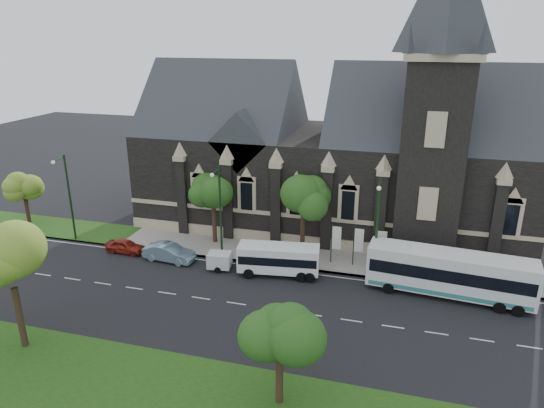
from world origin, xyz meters
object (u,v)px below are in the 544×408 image
(street_lamp_mid, at_px, (219,208))
(tree_walk_right, at_px, (306,195))
(banner_flag_center, at_px, (357,242))
(car_far_grey, at_px, (9,236))
(tree_park_east, at_px, (284,331))
(tree_walk_far, at_px, (25,183))
(shuttle_bus, at_px, (279,258))
(box_trailer, at_px, (220,260))
(tree_walk_left, at_px, (216,188))
(sedan, at_px, (169,253))
(street_lamp_far, at_px, (68,193))
(tree_park_near, at_px, (14,259))
(banner_flag_right, at_px, (380,245))
(tour_coach, at_px, (449,273))
(banner_flag_left, at_px, (335,240))
(car_far_red, at_px, (125,246))
(street_lamp_near, at_px, (377,223))

(street_lamp_mid, bearing_deg, tree_walk_right, 26.65)
(banner_flag_center, bearing_deg, car_far_grey, -173.45)
(tree_park_east, height_order, tree_walk_far, same)
(shuttle_bus, height_order, box_trailer, shuttle_bus)
(tree_walk_left, bearing_deg, tree_walk_right, 0.06)
(tree_walk_far, bearing_deg, shuttle_bus, -8.68)
(tree_park_east, distance_m, sedan, 21.32)
(banner_flag_center, distance_m, shuttle_bus, 7.22)
(banner_flag_center, height_order, shuttle_bus, banner_flag_center)
(street_lamp_far, bearing_deg, tree_walk_right, 8.86)
(tree_park_near, bearing_deg, banner_flag_right, 38.86)
(tree_walk_left, relative_size, banner_flag_center, 1.91)
(tour_coach, bearing_deg, banner_flag_left, 166.80)
(street_lamp_far, relative_size, banner_flag_left, 2.25)
(car_far_red, bearing_deg, tree_walk_far, 76.09)
(shuttle_bus, relative_size, sedan, 1.48)
(street_lamp_far, height_order, tour_coach, street_lamp_far)
(tree_walk_left, height_order, banner_flag_left, tree_walk_left)
(street_lamp_near, height_order, street_lamp_mid, same)
(street_lamp_far, height_order, banner_flag_right, street_lamp_far)
(tour_coach, xyz_separation_m, car_far_grey, (-42.04, -0.69, -1.30))
(tree_park_east, distance_m, street_lamp_near, 16.86)
(tree_walk_left, xyz_separation_m, tour_coach, (21.77, -4.95, -3.71))
(tree_walk_left, height_order, shuttle_bus, tree_walk_left)
(street_lamp_mid, height_order, tour_coach, street_lamp_mid)
(tree_walk_far, bearing_deg, tree_walk_right, 0.99)
(tree_walk_far, distance_m, street_lamp_far, 8.42)
(street_lamp_mid, bearing_deg, tree_park_east, -58.21)
(street_lamp_mid, height_order, street_lamp_far, same)
(tree_park_east, xyz_separation_m, banner_flag_left, (0.11, 18.32, -2.24))
(tree_walk_right, distance_m, car_far_red, 18.06)
(sedan, bearing_deg, banner_flag_center, -74.45)
(car_far_grey, bearing_deg, banner_flag_right, -84.40)
(box_trailer, bearing_deg, banner_flag_right, 8.38)
(tree_park_east, height_order, street_lamp_near, street_lamp_near)
(tree_park_east, xyz_separation_m, box_trailer, (-9.58, 14.50, -3.72))
(banner_flag_center, relative_size, tour_coach, 0.31)
(shuttle_bus, bearing_deg, banner_flag_left, 30.04)
(street_lamp_far, relative_size, banner_flag_center, 2.25)
(car_far_grey, bearing_deg, street_lamp_mid, -85.32)
(tree_park_east, bearing_deg, tree_park_near, 178.23)
(tree_park_near, distance_m, tour_coach, 31.62)
(street_lamp_near, xyz_separation_m, car_far_grey, (-36.07, -2.04, -4.39))
(street_lamp_near, distance_m, banner_flag_right, 3.34)
(shuttle_bus, height_order, car_far_grey, shuttle_bus)
(street_lamp_far, bearing_deg, tree_park_near, -62.58)
(tree_park_east, distance_m, car_far_grey, 35.53)
(tour_coach, xyz_separation_m, shuttle_bus, (-14.02, -0.12, -0.45))
(tree_walk_far, height_order, car_far_grey, tree_walk_far)
(tree_walk_left, relative_size, banner_flag_right, 1.91)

